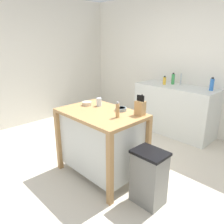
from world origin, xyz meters
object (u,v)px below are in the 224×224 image
pepper_grinder (118,110)px  trash_bin (149,177)px  bottle_hand_soap (164,81)px  knife_block (140,107)px  drinking_cup (99,102)px  sink_faucet (181,79)px  bottle_spray_cleaner (173,79)px  bowl_ceramic_small (87,103)px  bottle_dish_soap (212,84)px  kitchen_island (101,140)px  bowl_ceramic_wide (121,109)px

pepper_grinder → trash_bin: 0.82m
bottle_hand_soap → pepper_grinder: bearing=-72.1°
trash_bin → bottle_hand_soap: bottle_hand_soap is taller
knife_block → drinking_cup: 0.63m
sink_faucet → bottle_spray_cleaner: size_ratio=1.01×
bowl_ceramic_small → pepper_grinder: (0.64, -0.05, 0.06)m
bottle_dish_soap → pepper_grinder: bearing=-96.3°
sink_faucet → trash_bin: bearing=-67.6°
drinking_cup → bottle_hand_soap: size_ratio=0.68×
bowl_ceramic_small → bottle_spray_cleaner: size_ratio=0.60×
kitchen_island → bottle_hand_soap: bottle_hand_soap is taller
pepper_grinder → bottle_spray_cleaner: bottle_spray_cleaner is taller
bowl_ceramic_wide → bottle_dish_soap: size_ratio=0.63×
trash_bin → sink_faucet: bearing=112.4°
bottle_hand_soap → sink_faucet: bearing=34.2°
kitchen_island → drinking_cup: 0.51m
sink_faucet → bottle_hand_soap: (-0.25, -0.17, -0.04)m
bowl_ceramic_wide → sink_faucet: 1.89m
bowl_ceramic_small → bottle_dish_soap: bottle_dish_soap is taller
pepper_grinder → bottle_spray_cleaner: bearing=104.3°
bottle_hand_soap → bottle_spray_cleaner: bearing=57.4°
kitchen_island → bottle_spray_cleaner: bearing=96.4°
bowl_ceramic_small → sink_faucet: bearing=82.5°
drinking_cup → bottle_dish_soap: 2.03m
kitchen_island → bottle_hand_soap: 2.01m
kitchen_island → bowl_ceramic_small: size_ratio=8.18×
sink_faucet → bottle_spray_cleaner: sink_faucet is taller
sink_faucet → bottle_hand_soap: 0.30m
kitchen_island → drinking_cup: bearing=143.1°
bottle_spray_cleaner → pepper_grinder: bearing=-75.7°
bowl_ceramic_wide → sink_faucet: size_ratio=0.65×
knife_block → bottle_spray_cleaner: size_ratio=1.16×
kitchen_island → bowl_ceramic_wide: size_ratio=7.57×
knife_block → trash_bin: (0.36, -0.26, -0.66)m
trash_bin → bottle_spray_cleaner: bottle_spray_cleaner is taller
bottle_spray_cleaner → bowl_ceramic_wide: bearing=-78.4°
bowl_ceramic_small → sink_faucet: sink_faucet is taller
pepper_grinder → bowl_ceramic_small: bearing=175.1°
kitchen_island → knife_block: knife_block is taller
bottle_spray_cleaner → bowl_ceramic_small: bearing=-93.2°
bowl_ceramic_small → trash_bin: bowl_ceramic_small is taller
kitchen_island → pepper_grinder: (0.29, 0.00, 0.48)m
drinking_cup → bowl_ceramic_wide: bearing=10.0°
knife_block → bowl_ceramic_wide: 0.28m
sink_faucet → kitchen_island: bearing=-87.8°
bowl_ceramic_small → sink_faucet: (0.27, 2.03, 0.12)m
trash_bin → drinking_cup: bearing=171.3°
bowl_ceramic_wide → pepper_grinder: (0.15, -0.21, 0.07)m
drinking_cup → trash_bin: (0.98, -0.15, -0.63)m
kitchen_island → sink_faucet: bearing=92.2°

